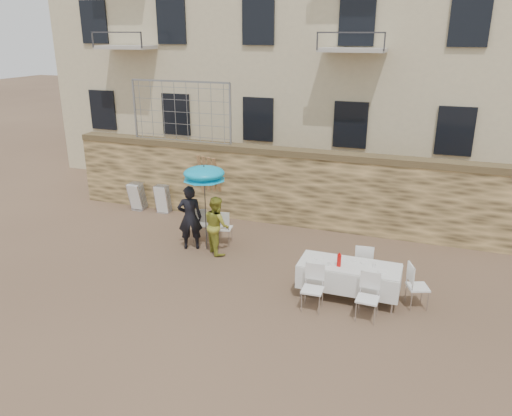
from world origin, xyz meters
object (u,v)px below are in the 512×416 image
(couple_chair_right, at_px, (224,227))
(table_chair_back, at_px, (364,263))
(chair_stack_left, at_px, (140,195))
(couple_chair_left, at_px, (200,224))
(table_chair_front_left, at_px, (313,289))
(table_chair_side, at_px, (418,286))
(soda_bottle, at_px, (339,260))
(banquet_table, at_px, (349,266))
(chair_stack_right, at_px, (165,198))
(table_chair_front_right, at_px, (368,298))
(man_suit, at_px, (190,218))
(woman_dress, at_px, (217,225))
(umbrella, at_px, (204,176))

(couple_chair_right, bearing_deg, table_chair_back, 156.90)
(chair_stack_left, bearing_deg, couple_chair_left, -30.07)
(table_chair_front_left, relative_size, table_chair_back, 1.00)
(table_chair_side, bearing_deg, soda_bottle, 77.91)
(couple_chair_left, relative_size, couple_chair_right, 1.00)
(couple_chair_right, height_order, chair_stack_left, couple_chair_right)
(banquet_table, bearing_deg, table_chair_back, 75.96)
(chair_stack_right, bearing_deg, couple_chair_left, -39.80)
(table_chair_front_right, height_order, chair_stack_left, table_chair_front_right)
(couple_chair_right, bearing_deg, banquet_table, 145.05)
(chair_stack_left, distance_m, chair_stack_right, 0.90)
(man_suit, relative_size, couple_chair_left, 1.78)
(woman_dress, bearing_deg, soda_bottle, -157.95)
(table_chair_back, height_order, table_chair_side, same)
(table_chair_front_left, xyz_separation_m, table_chair_side, (2.00, 0.85, 0.00))
(soda_bottle, bearing_deg, woman_dress, 158.54)
(couple_chair_left, height_order, banquet_table, couple_chair_left)
(couple_chair_right, xyz_separation_m, soda_bottle, (3.42, -1.88, 0.43))
(man_suit, xyz_separation_m, table_chair_back, (4.52, -0.38, -0.37))
(table_chair_back, height_order, chair_stack_right, table_chair_back)
(table_chair_back, bearing_deg, woman_dress, -11.35)
(table_chair_back, distance_m, chair_stack_right, 7.08)
(chair_stack_right, bearing_deg, couple_chair_right, -31.85)
(couple_chair_left, height_order, table_chair_side, same)
(couple_chair_right, xyz_separation_m, chair_stack_right, (-2.75, 1.71, -0.02))
(couple_chair_left, distance_m, table_chair_front_left, 4.47)
(couple_chair_left, bearing_deg, chair_stack_left, -52.98)
(woman_dress, distance_m, table_chair_back, 3.80)
(umbrella, relative_size, banquet_table, 1.00)
(couple_chair_right, distance_m, banquet_table, 4.02)
(umbrella, distance_m, chair_stack_left, 4.27)
(soda_bottle, bearing_deg, chair_stack_left, 153.13)
(chair_stack_left, bearing_deg, woman_dress, -31.40)
(man_suit, xyz_separation_m, table_chair_front_left, (3.72, -1.93, -0.37))
(banquet_table, distance_m, chair_stack_left, 8.05)
(woman_dress, relative_size, soda_bottle, 5.76)
(couple_chair_right, distance_m, table_chair_front_right, 4.81)
(umbrella, bearing_deg, soda_bottle, -20.96)
(soda_bottle, xyz_separation_m, table_chair_back, (0.40, 0.95, -0.43))
(man_suit, height_order, table_chair_side, man_suit)
(table_chair_side, bearing_deg, table_chair_back, 38.77)
(table_chair_front_right, bearing_deg, man_suit, 160.52)
(couple_chair_right, relative_size, table_chair_front_left, 1.00)
(umbrella, xyz_separation_m, banquet_table, (3.92, -1.28, -1.26))
(woman_dress, distance_m, table_chair_front_left, 3.55)
(umbrella, relative_size, couple_chair_right, 2.19)
(soda_bottle, bearing_deg, table_chair_back, 67.17)
(couple_chair_right, height_order, table_chair_front_right, same)
(table_chair_side, bearing_deg, table_chair_front_right, 112.39)
(table_chair_back, bearing_deg, umbrella, -12.25)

